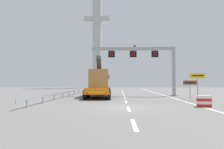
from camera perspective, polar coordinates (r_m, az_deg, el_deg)
The scene contains 10 objects.
ground at distance 15.07m, azimuth 3.50°, elevation -9.71°, with size 112.00×112.00×0.00m, color slate.
lane_markings at distance 26.99m, azimuth 3.61°, elevation -6.40°, with size 0.20×38.55×0.01m.
edge_line_right at distance 27.79m, azimuth 15.86°, elevation -6.20°, with size 0.20×63.00×0.01m, color silver.
overhead_lane_gantry at distance 28.11m, azimuth 9.63°, elevation 5.34°, with size 12.14×0.90×7.29m.
heavy_haul_truck_orange at distance 28.60m, azimuth -3.48°, elevation -2.19°, with size 3.63×14.16×5.30m.
exit_sign_yellow at distance 22.92m, azimuth 23.98°, elevation -1.31°, with size 1.70×0.15×2.93m.
tourist_info_sign_brown at distance 25.73m, azimuth 22.11°, elevation -2.76°, with size 1.70×0.15×2.15m.
crash_barrier_striped at distance 16.93m, azimuth 25.59°, elevation -7.14°, with size 1.03×0.56×0.90m.
guardrail_left at distance 27.84m, azimuth -12.65°, elevation -5.08°, with size 0.13×27.90×0.76m.
bridge_pylon_distant at distance 68.88m, azimuth -4.49°, elevation 12.81°, with size 9.00×2.00×38.93m.
Camera 1 is at (-0.35, -14.94, 1.95)m, focal length 30.89 mm.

